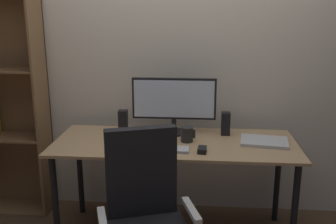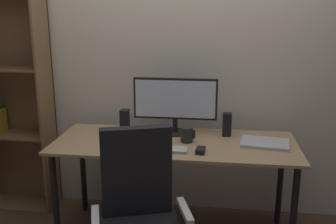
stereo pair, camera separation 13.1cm
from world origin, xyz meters
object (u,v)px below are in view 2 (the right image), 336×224
(bookshelf, at_px, (12,103))
(mouse, at_px, (200,150))
(speaker_left, at_px, (125,121))
(laptop, at_px, (265,143))
(coffee_mug, at_px, (187,135))
(keyboard, at_px, (165,149))
(speaker_right, at_px, (227,124))
(desk, at_px, (175,153))
(monitor, at_px, (175,102))

(bookshelf, bearing_deg, mouse, -18.48)
(speaker_left, bearing_deg, mouse, -32.59)
(bookshelf, bearing_deg, laptop, -8.85)
(laptop, xyz_separation_m, bookshelf, (-2.01, 0.31, 0.14))
(mouse, relative_size, coffee_mug, 0.91)
(keyboard, height_order, laptop, laptop)
(mouse, distance_m, bookshelf, 1.66)
(mouse, distance_m, speaker_right, 0.42)
(desk, height_order, monitor, monitor)
(keyboard, xyz_separation_m, coffee_mug, (0.13, 0.19, 0.04))
(keyboard, height_order, mouse, mouse)
(bookshelf, bearing_deg, monitor, -5.82)
(coffee_mug, distance_m, speaker_left, 0.52)
(speaker_right, bearing_deg, speaker_left, 180.00)
(desk, height_order, speaker_right, speaker_right)
(coffee_mug, xyz_separation_m, speaker_right, (0.28, 0.18, 0.03))
(laptop, relative_size, speaker_left, 1.88)
(bookshelf, bearing_deg, speaker_right, -4.80)
(keyboard, distance_m, coffee_mug, 0.23)
(mouse, bearing_deg, coffee_mug, 122.50)
(keyboard, relative_size, mouse, 3.02)
(coffee_mug, distance_m, speaker_right, 0.33)
(monitor, bearing_deg, desk, -84.25)
(mouse, relative_size, speaker_left, 0.56)
(desk, relative_size, speaker_left, 9.99)
(desk, xyz_separation_m, speaker_left, (-0.40, 0.19, 0.17))
(mouse, height_order, speaker_right, speaker_right)
(laptop, xyz_separation_m, speaker_left, (-1.03, 0.17, 0.07))
(bookshelf, bearing_deg, keyboard, -21.06)
(mouse, xyz_separation_m, coffee_mug, (-0.11, 0.20, 0.04))
(bookshelf, bearing_deg, speaker_left, -8.51)
(desk, bearing_deg, keyboard, -102.91)
(mouse, xyz_separation_m, bookshelf, (-1.57, 0.53, 0.14))
(desk, relative_size, coffee_mug, 16.02)
(monitor, height_order, keyboard, monitor)
(desk, xyz_separation_m, mouse, (0.19, -0.19, 0.10))
(coffee_mug, height_order, speaker_left, speaker_left)
(speaker_right, bearing_deg, desk, -152.81)
(desk, distance_m, speaker_left, 0.47)
(mouse, height_order, coffee_mug, coffee_mug)
(monitor, bearing_deg, laptop, -15.13)
(monitor, xyz_separation_m, laptop, (0.64, -0.17, -0.23))
(desk, xyz_separation_m, coffee_mug, (0.08, 0.01, 0.14))
(speaker_left, xyz_separation_m, speaker_right, (0.77, 0.00, 0.00))
(coffee_mug, distance_m, bookshelf, 1.51)
(monitor, xyz_separation_m, keyboard, (-0.02, -0.38, -0.23))
(desk, relative_size, laptop, 5.31)
(desk, bearing_deg, mouse, -45.32)
(coffee_mug, xyz_separation_m, bookshelf, (-1.47, 0.33, 0.10))
(coffee_mug, relative_size, speaker_right, 0.62)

